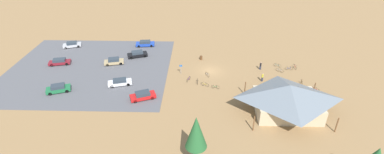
% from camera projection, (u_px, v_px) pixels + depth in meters
% --- Properties ---
extents(ground, '(160.00, 160.00, 0.00)m').
position_uv_depth(ground, '(210.00, 71.00, 61.80)').
color(ground, '#937047').
rests_on(ground, ground).
extents(parking_lot_asphalt, '(34.45, 30.55, 0.05)m').
position_uv_depth(parking_lot_asphalt, '(89.00, 68.00, 62.67)').
color(parking_lot_asphalt, '#56565B').
rests_on(parking_lot_asphalt, ground).
extents(bike_pavilion, '(13.04, 10.60, 5.24)m').
position_uv_depth(bike_pavilion, '(288.00, 97.00, 47.87)').
color(bike_pavilion, '#C6B28E').
rests_on(bike_pavilion, ground).
extents(trash_bin, '(0.60, 0.60, 0.90)m').
position_uv_depth(trash_bin, '(201.00, 58.00, 66.24)').
color(trash_bin, brown).
rests_on(trash_bin, ground).
extents(lot_sign, '(0.56, 0.08, 2.20)m').
position_uv_depth(lot_sign, '(181.00, 68.00, 59.95)').
color(lot_sign, '#99999E').
rests_on(lot_sign, ground).
extents(pine_mideast, '(2.89, 2.89, 7.77)m').
position_uv_depth(pine_mideast, '(196.00, 132.00, 36.70)').
color(pine_mideast, brown).
rests_on(pine_mideast, ground).
extents(bicycle_red_by_bin, '(1.39, 1.06, 0.85)m').
position_uv_depth(bicycle_red_by_bin, '(315.00, 89.00, 54.74)').
color(bicycle_red_by_bin, black).
rests_on(bicycle_red_by_bin, ground).
extents(bicycle_yellow_edge_north, '(1.59, 0.75, 0.84)m').
position_uv_depth(bicycle_yellow_edge_north, '(205.00, 84.00, 56.25)').
color(bicycle_yellow_edge_north, black).
rests_on(bicycle_yellow_edge_north, ground).
extents(bicycle_white_mid_cluster, '(0.78, 1.47, 0.83)m').
position_uv_depth(bicycle_white_mid_cluster, '(207.00, 74.00, 59.71)').
color(bicycle_white_mid_cluster, black).
rests_on(bicycle_white_mid_cluster, ground).
extents(bicycle_green_yard_left, '(1.56, 0.57, 0.75)m').
position_uv_depth(bicycle_green_yard_left, '(215.00, 87.00, 55.49)').
color(bicycle_green_yard_left, black).
rests_on(bicycle_green_yard_left, ground).
extents(bicycle_teal_near_sign, '(1.46, 0.90, 0.76)m').
position_uv_depth(bicycle_teal_near_sign, '(277.00, 65.00, 63.20)').
color(bicycle_teal_near_sign, black).
rests_on(bicycle_teal_near_sign, ground).
extents(bicycle_black_yard_right, '(0.48, 1.71, 0.86)m').
position_uv_depth(bicycle_black_yard_right, '(197.00, 81.00, 57.22)').
color(bicycle_black_yard_right, black).
rests_on(bicycle_black_yard_right, ground).
extents(bicycle_silver_lone_east, '(1.39, 1.12, 0.84)m').
position_uv_depth(bicycle_silver_lone_east, '(280.00, 70.00, 61.16)').
color(bicycle_silver_lone_east, black).
rests_on(bicycle_silver_lone_east, ground).
extents(bicycle_purple_near_porch, '(0.77, 1.66, 0.80)m').
position_uv_depth(bicycle_purple_near_porch, '(189.00, 79.00, 58.02)').
color(bicycle_purple_near_porch, black).
rests_on(bicycle_purple_near_porch, ground).
extents(bicycle_blue_back_row, '(1.74, 0.48, 0.84)m').
position_uv_depth(bicycle_blue_back_row, '(289.00, 68.00, 61.90)').
color(bicycle_blue_back_row, black).
rests_on(bicycle_blue_back_row, ground).
extents(bicycle_orange_trailside, '(0.48, 1.65, 0.82)m').
position_uv_depth(bicycle_orange_trailside, '(302.00, 82.00, 56.92)').
color(bicycle_orange_trailside, black).
rests_on(bicycle_orange_trailside, ground).
extents(bicycle_red_front_row, '(0.48, 1.71, 0.87)m').
position_uv_depth(bicycle_red_front_row, '(295.00, 67.00, 62.60)').
color(bicycle_red_front_row, black).
rests_on(bicycle_red_front_row, ground).
extents(car_white_end_stall, '(4.83, 2.88, 1.26)m').
position_uv_depth(car_white_end_stall, '(120.00, 82.00, 56.42)').
color(car_white_end_stall, white).
rests_on(car_white_end_stall, parking_lot_asphalt).
extents(car_tan_mid_lot, '(4.51, 2.72, 1.41)m').
position_uv_depth(car_tan_mid_lot, '(114.00, 61.00, 64.10)').
color(car_tan_mid_lot, tan).
rests_on(car_tan_mid_lot, parking_lot_asphalt).
extents(car_silver_near_entry, '(4.63, 3.09, 1.34)m').
position_uv_depth(car_silver_near_entry, '(72.00, 45.00, 72.08)').
color(car_silver_near_entry, '#BCBCC1').
rests_on(car_silver_near_entry, parking_lot_asphalt).
extents(car_green_by_curb, '(4.68, 3.22, 1.46)m').
position_uv_depth(car_green_by_curb, '(58.00, 88.00, 54.25)').
color(car_green_by_curb, '#1E6B3D').
rests_on(car_green_by_curb, parking_lot_asphalt).
extents(car_maroon_far_end, '(4.85, 2.71, 1.36)m').
position_uv_depth(car_maroon_far_end, '(60.00, 62.00, 63.93)').
color(car_maroon_far_end, maroon).
rests_on(car_maroon_far_end, parking_lot_asphalt).
extents(car_red_second_row, '(4.93, 3.42, 1.43)m').
position_uv_depth(car_red_second_row, '(143.00, 95.00, 52.20)').
color(car_red_second_row, red).
rests_on(car_red_second_row, parking_lot_asphalt).
extents(car_blue_back_corner, '(4.78, 2.32, 1.39)m').
position_uv_depth(car_blue_back_corner, '(145.00, 43.00, 72.61)').
color(car_blue_back_corner, '#1E42B2').
rests_on(car_blue_back_corner, parking_lot_asphalt).
extents(car_black_front_row, '(4.87, 3.26, 1.41)m').
position_uv_depth(car_black_front_row, '(137.00, 54.00, 67.24)').
color(car_black_front_row, black).
rests_on(car_black_front_row, parking_lot_asphalt).
extents(visitor_by_pavilion, '(0.39, 0.40, 1.81)m').
position_uv_depth(visitor_by_pavilion, '(262.00, 77.00, 57.58)').
color(visitor_by_pavilion, '#2D3347').
rests_on(visitor_by_pavilion, ground).
extents(visitor_crossing_yard, '(0.36, 0.36, 1.63)m').
position_uv_depth(visitor_crossing_yard, '(279.00, 80.00, 56.83)').
color(visitor_crossing_yard, '#2D3347').
rests_on(visitor_crossing_yard, ground).
extents(visitor_at_bikes, '(0.40, 0.38, 1.80)m').
position_uv_depth(visitor_at_bikes, '(261.00, 66.00, 61.85)').
color(visitor_at_bikes, '#2D3347').
rests_on(visitor_at_bikes, ground).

